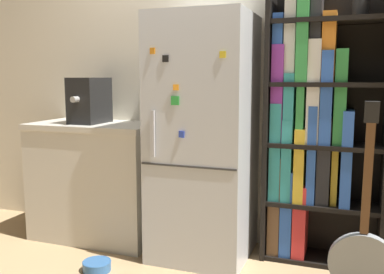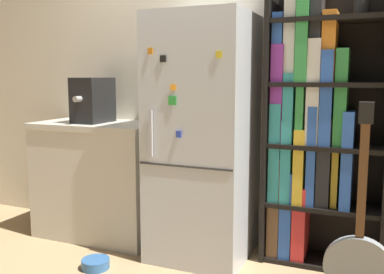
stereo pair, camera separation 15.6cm
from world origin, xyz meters
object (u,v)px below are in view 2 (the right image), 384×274
(refrigerator, at_px, (203,138))
(bookshelf, at_px, (313,124))
(espresso_machine, at_px, (93,100))
(pet_bowl, at_px, (95,263))

(refrigerator, height_order, bookshelf, bookshelf)
(bookshelf, bearing_deg, espresso_machine, -174.40)
(refrigerator, xyz_separation_m, bookshelf, (0.71, 0.18, 0.11))
(refrigerator, height_order, espresso_machine, refrigerator)
(bookshelf, height_order, espresso_machine, bookshelf)
(pet_bowl, bearing_deg, espresso_machine, 124.56)
(espresso_machine, relative_size, pet_bowl, 2.00)
(pet_bowl, bearing_deg, bookshelf, 28.36)
(espresso_machine, bearing_deg, pet_bowl, -55.44)
(bookshelf, xyz_separation_m, espresso_machine, (-1.65, -0.16, 0.13))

